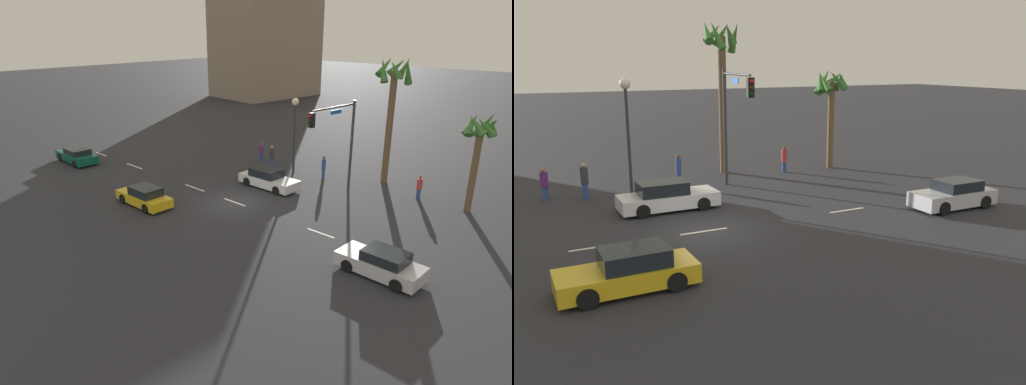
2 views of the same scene
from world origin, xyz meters
TOP-DOWN VIEW (x-y plane):
  - ground_plane at (0.00, 0.00)m, footprint 220.00×220.00m
  - lane_stripe_0 at (-18.00, 0.00)m, footprint 1.81×0.14m
  - lane_stripe_1 at (-12.46, 0.00)m, footprint 2.34×0.14m
  - lane_stripe_2 at (-4.35, 0.00)m, footprint 2.23×0.14m
  - lane_stripe_3 at (-0.11, 0.00)m, footprint 2.05×0.14m
  - lane_stripe_4 at (7.10, 0.00)m, footprint 1.89×0.14m
  - car_0 at (-0.53, 3.94)m, footprint 4.67×1.96m
  - car_1 at (11.97, -1.90)m, footprint 4.23×1.87m
  - car_2 at (-17.11, -2.76)m, footprint 4.53×2.02m
  - car_3 at (-4.16, -4.48)m, footprint 4.28×1.85m
  - traffic_signal at (3.91, 6.21)m, footprint 0.69×4.72m
  - streetlamp at (-1.33, 7.92)m, footprint 0.56×0.56m
  - pedestrian_0 at (1.41, 8.24)m, footprint 0.44×0.44m
  - pedestrian_1 at (-3.68, 7.91)m, footprint 0.52×0.52m
  - pedestrian_2 at (-5.55, 8.62)m, footprint 0.42×0.42m
  - pedestrian_3 at (8.72, 9.33)m, footprint 0.44×0.44m
  - palm_tree_0 at (12.09, 9.29)m, footprint 2.29×2.40m
  - palm_tree_1 at (5.20, 10.99)m, footprint 2.57×2.52m
  - building_1 at (-32.17, 38.59)m, footprint 12.83×16.53m

SIDE VIEW (x-z plane):
  - ground_plane at x=0.00m, z-range 0.00..0.00m
  - lane_stripe_0 at x=-18.00m, z-range 0.00..0.01m
  - lane_stripe_1 at x=-12.46m, z-range 0.00..0.01m
  - lane_stripe_2 at x=-4.35m, z-range 0.00..0.01m
  - lane_stripe_3 at x=-0.11m, z-range 0.00..0.01m
  - lane_stripe_4 at x=7.10m, z-range 0.00..0.01m
  - car_2 at x=-17.11m, z-range -0.04..1.26m
  - car_3 at x=-4.16m, z-range -0.05..1.28m
  - car_1 at x=11.97m, z-range -0.05..1.31m
  - car_0 at x=-0.53m, z-range -0.06..1.34m
  - pedestrian_3 at x=8.72m, z-range 0.03..1.68m
  - pedestrian_2 at x=-5.55m, z-range 0.03..1.68m
  - pedestrian_1 at x=-3.68m, z-range 0.05..1.93m
  - pedestrian_0 at x=1.41m, z-range 0.07..1.96m
  - streetlamp at x=-1.33m, z-range 1.23..7.30m
  - traffic_signal at x=3.91m, z-range 1.13..7.64m
  - palm_tree_0 at x=12.09m, z-range 1.70..8.23m
  - palm_tree_1 at x=5.20m, z-range 2.05..11.46m
  - building_1 at x=-32.17m, z-range 0.00..15.12m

